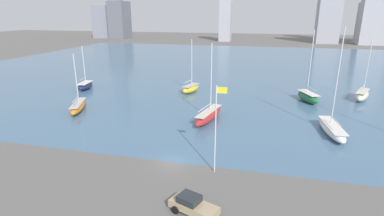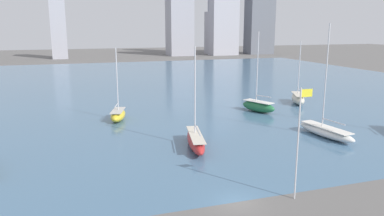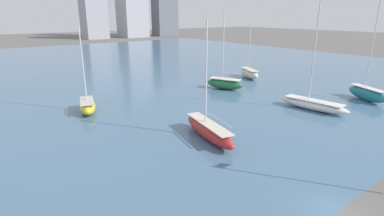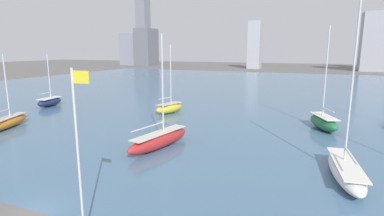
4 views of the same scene
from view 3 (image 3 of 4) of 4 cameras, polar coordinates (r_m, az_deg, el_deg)
ground_plane at (r=24.96m, az=25.66°, el=-17.59°), size 500.00×500.00×0.00m
harbor_water at (r=81.75m, az=-23.21°, el=6.39°), size 180.00×140.00×0.00m
distant_city_skyline at (r=182.06m, az=-29.32°, el=16.86°), size 214.02×19.84×70.43m
sailboat_green at (r=57.43m, az=6.27°, el=4.71°), size 5.06×7.56×14.71m
sailboat_teal at (r=57.20m, az=30.35°, el=2.47°), size 4.69×7.79×16.17m
sailboat_red at (r=34.20m, az=3.18°, el=-4.23°), size 3.97×10.44×13.17m
sailboat_white at (r=48.07m, az=22.08°, el=0.69°), size 3.64×10.60×16.07m
sailboat_cream at (r=68.36m, az=10.84°, el=6.53°), size 5.20×8.11×12.71m
sailboat_yellow at (r=45.85m, az=-19.32°, el=0.42°), size 3.98×6.75×12.22m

